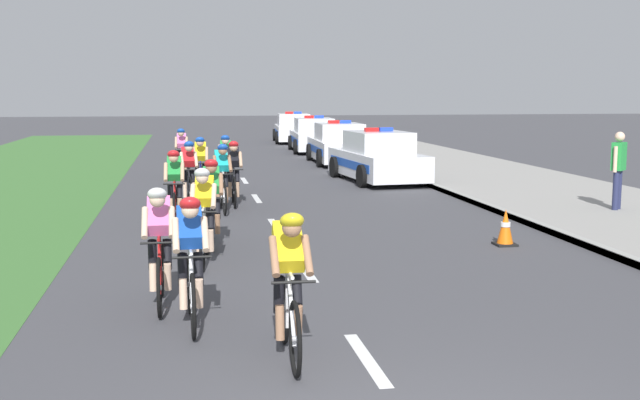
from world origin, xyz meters
TOP-DOWN VIEW (x-y plane):
  - sidewalk_slab at (7.45, 14.00)m, footprint 5.07×60.00m
  - kerb_edge at (5.00, 14.00)m, footprint 0.16×60.00m
  - lane_markings_centre at (0.00, 8.36)m, footprint 0.14×21.60m
  - cyclist_lead at (-0.76, 2.49)m, footprint 0.42×1.72m
  - cyclist_second at (-1.71, 3.79)m, footprint 0.42×1.72m
  - cyclist_third at (-2.08, 4.67)m, footprint 0.42×1.72m
  - cyclist_fourth at (-1.47, 6.99)m, footprint 0.45×1.72m
  - cyclist_fifth at (-1.30, 8.49)m, footprint 0.42×1.72m
  - cyclist_sixth at (-1.95, 10.67)m, footprint 0.42×1.72m
  - cyclist_seventh at (-0.94, 12.29)m, footprint 0.43×1.72m
  - cyclist_eighth at (-0.63, 13.25)m, footprint 0.42×1.72m
  - cyclist_ninth at (-1.66, 13.39)m, footprint 0.44×1.72m
  - cyclist_tenth at (-1.35, 15.01)m, footprint 0.42×1.72m
  - cyclist_eleventh at (-0.68, 15.72)m, footprint 0.44×1.72m
  - cyclist_twelfth at (-1.83, 19.56)m, footprint 0.42×1.72m
  - police_car_nearest at (3.87, 17.51)m, footprint 2.31×4.55m
  - police_car_second at (3.87, 23.36)m, footprint 2.08×4.44m
  - police_car_third at (3.87, 29.04)m, footprint 2.17×4.48m
  - police_car_furthest at (3.87, 35.55)m, footprint 2.22×4.51m
  - traffic_cone_mid at (3.70, 7.65)m, footprint 0.36×0.36m
  - spectator_closest at (7.42, 10.44)m, footprint 0.44×0.41m

SIDE VIEW (x-z plane):
  - lane_markings_centre at x=0.00m, z-range 0.00..0.01m
  - sidewalk_slab at x=7.45m, z-range 0.00..0.12m
  - kerb_edge at x=5.00m, z-range 0.00..0.13m
  - traffic_cone_mid at x=3.70m, z-range -0.01..0.63m
  - police_car_nearest at x=3.87m, z-range -0.12..1.48m
  - police_car_second at x=3.87m, z-range -0.12..1.48m
  - police_car_third at x=3.87m, z-range -0.12..1.48m
  - police_car_furthest at x=3.87m, z-range -0.12..1.48m
  - cyclist_lead at x=-0.76m, z-range 0.00..1.57m
  - cyclist_second at x=-1.71m, z-range 0.00..1.57m
  - cyclist_third at x=-2.08m, z-range 0.00..1.57m
  - cyclist_fourth at x=-1.47m, z-range 0.00..1.57m
  - cyclist_fifth at x=-1.30m, z-range 0.00..1.57m
  - cyclist_sixth at x=-1.95m, z-range 0.00..1.57m
  - cyclist_seventh at x=-0.94m, z-range 0.00..1.57m
  - cyclist_eighth at x=-0.63m, z-range 0.00..1.57m
  - cyclist_ninth at x=-1.66m, z-range 0.00..1.57m
  - cyclist_tenth at x=-1.35m, z-range 0.00..1.57m
  - cyclist_eleventh at x=-0.68m, z-range 0.00..1.57m
  - cyclist_twelfth at x=-1.83m, z-range 0.00..1.57m
  - spectator_closest at x=7.42m, z-range 0.25..1.92m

